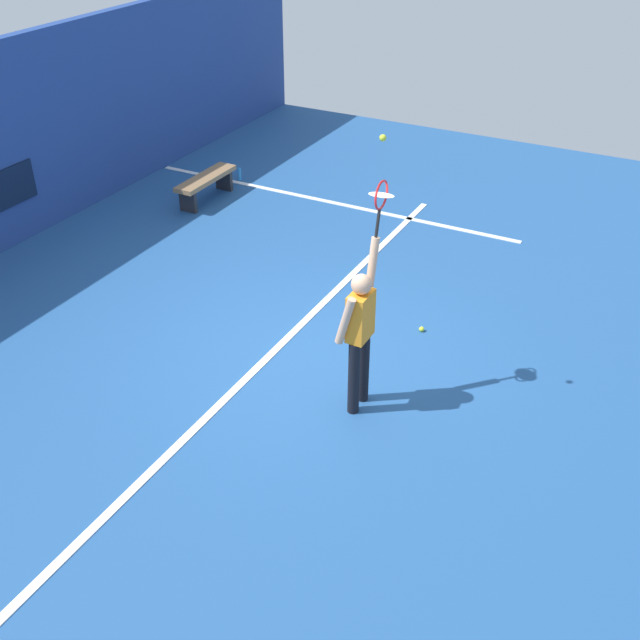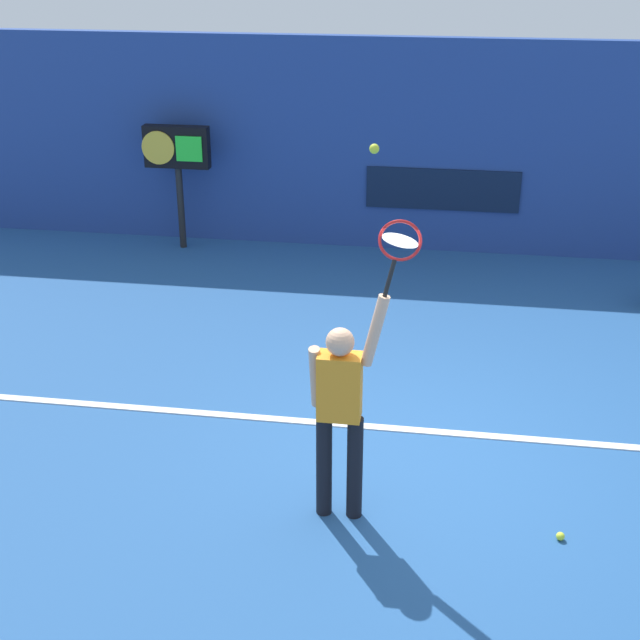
{
  "view_description": "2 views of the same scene",
  "coord_description": "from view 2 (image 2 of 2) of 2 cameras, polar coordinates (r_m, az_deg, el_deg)",
  "views": [
    {
      "loc": [
        -7.03,
        -3.87,
        5.54
      ],
      "look_at": [
        -0.77,
        -0.56,
        1.09
      ],
      "focal_mm": 43.74,
      "sensor_mm": 36.0,
      "label": 1
    },
    {
      "loc": [
        0.11,
        -6.9,
        4.49
      ],
      "look_at": [
        -0.87,
        -0.45,
        1.51
      ],
      "focal_mm": 49.4,
      "sensor_mm": 36.0,
      "label": 2
    }
  ],
  "objects": [
    {
      "name": "spare_ball",
      "position": [
        7.42,
        15.31,
        -13.36
      ],
      "size": [
        0.07,
        0.07,
        0.07
      ],
      "primitive_type": "sphere",
      "color": "#CCE033",
      "rests_on": "ground_plane"
    },
    {
      "name": "back_wall",
      "position": [
        12.9,
        8.11,
        10.98
      ],
      "size": [
        18.0,
        0.2,
        3.03
      ],
      "primitive_type": "cube",
      "color": "navy",
      "rests_on": "ground_plane"
    },
    {
      "name": "tennis_player",
      "position": [
        6.91,
        1.31,
        -5.66
      ],
      "size": [
        0.61,
        0.31,
        1.99
      ],
      "color": "black",
      "rests_on": "ground_plane"
    },
    {
      "name": "tennis_ball",
      "position": [
        6.04,
        3.54,
        11.01
      ],
      "size": [
        0.07,
        0.07,
        0.07
      ],
      "primitive_type": "sphere",
      "color": "#CCE033"
    },
    {
      "name": "tennis_racket",
      "position": [
        6.3,
        5.13,
        4.86
      ],
      "size": [
        0.37,
        0.27,
        0.63
      ],
      "color": "black"
    },
    {
      "name": "court_baseline",
      "position": [
        8.58,
        6.71,
        -7.15
      ],
      "size": [
        10.0,
        0.1,
        0.01
      ],
      "primitive_type": "cube",
      "color": "white",
      "rests_on": "ground_plane"
    },
    {
      "name": "ground_plane",
      "position": [
        8.23,
        6.57,
        -8.68
      ],
      "size": [
        18.0,
        18.0,
        0.0
      ],
      "primitive_type": "plane",
      "color": "#23518C"
    },
    {
      "name": "scoreboard_clock",
      "position": [
        13.02,
        -9.26,
        10.62
      ],
      "size": [
        0.96,
        0.2,
        1.82
      ],
      "color": "black",
      "rests_on": "ground_plane"
    },
    {
      "name": "sponsor_banner_center",
      "position": [
        12.93,
        7.95,
        8.36
      ],
      "size": [
        2.2,
        0.03,
        0.6
      ],
      "primitive_type": "cube",
      "color": "#0C1933"
    }
  ]
}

